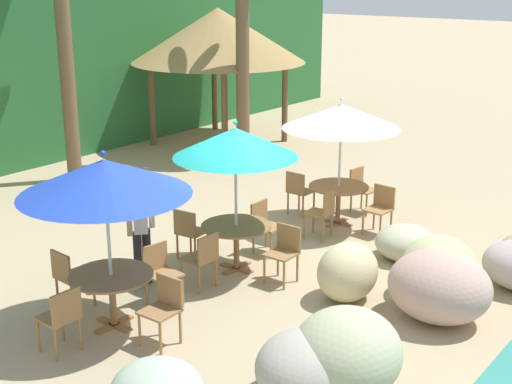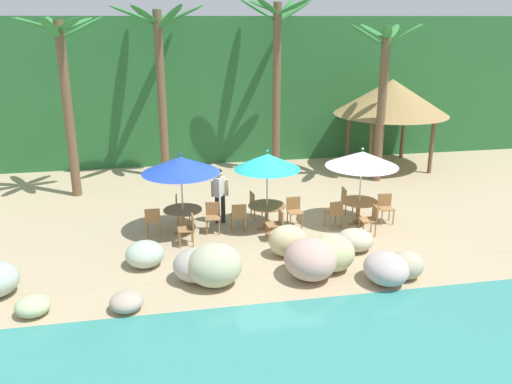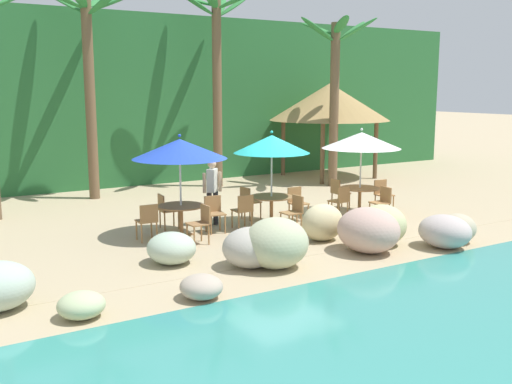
{
  "view_description": "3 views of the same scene",
  "coord_description": "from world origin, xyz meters",
  "px_view_note": "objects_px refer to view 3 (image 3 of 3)",
  "views": [
    {
      "loc": [
        -8.12,
        -6.35,
        4.5
      ],
      "look_at": [
        0.21,
        0.12,
        1.19
      ],
      "focal_mm": 49.53,
      "sensor_mm": 36.0,
      "label": 1
    },
    {
      "loc": [
        -3.22,
        -13.93,
        5.93
      ],
      "look_at": [
        -0.58,
        -0.07,
        1.25
      ],
      "focal_mm": 36.95,
      "sensor_mm": 36.0,
      "label": 2
    },
    {
      "loc": [
        -8.16,
        -12.21,
        3.44
      ],
      "look_at": [
        -0.74,
        0.05,
        0.92
      ],
      "focal_mm": 41.72,
      "sensor_mm": 36.0,
      "label": 3
    }
  ],
  "objects_px": {
    "dining_table_teal": "(271,201)",
    "umbrella_white": "(361,140)",
    "chair_teal_inland": "(248,200)",
    "palapa_hut": "(330,102)",
    "chair_white_left": "(341,200)",
    "palm_tree_third": "(217,60)",
    "chair_blue_inland": "(166,209)",
    "umbrella_teal": "(272,144)",
    "chair_white_right": "(382,201)",
    "chair_white_inland": "(338,191)",
    "dining_table_blue": "(181,211)",
    "chair_blue_right": "(201,221)",
    "chair_teal_left": "(244,209)",
    "umbrella_blue": "(180,149)",
    "chair_blue_seaward": "(214,211)",
    "chair_teal_right": "(294,210)",
    "palm_tree_second": "(89,58)",
    "palm_tree_fourth": "(335,76)",
    "waiter_in_white": "(212,187)",
    "chair_blue_left": "(148,219)",
    "dining_table_white": "(360,192)",
    "chair_teal_seaward": "(297,201)",
    "chair_white_seaward": "(382,193)"
  },
  "relations": [
    {
      "from": "dining_table_blue",
      "to": "chair_white_left",
      "type": "xyz_separation_m",
      "value": [
        4.39,
        -0.45,
        -0.1
      ]
    },
    {
      "from": "chair_white_left",
      "to": "chair_white_right",
      "type": "xyz_separation_m",
      "value": [
        0.87,
        -0.65,
        0.0
      ]
    },
    {
      "from": "dining_table_teal",
      "to": "chair_white_left",
      "type": "relative_size",
      "value": 1.26
    },
    {
      "from": "palm_tree_third",
      "to": "umbrella_teal",
      "type": "bearing_deg",
      "value": -105.15
    },
    {
      "from": "chair_teal_seaward",
      "to": "palapa_hut",
      "type": "bearing_deg",
      "value": 46.08
    },
    {
      "from": "chair_blue_inland",
      "to": "palm_tree_third",
      "type": "relative_size",
      "value": 0.13
    },
    {
      "from": "chair_blue_right",
      "to": "palm_tree_second",
      "type": "xyz_separation_m",
      "value": [
        -0.45,
        6.69,
        3.79
      ]
    },
    {
      "from": "chair_teal_inland",
      "to": "chair_blue_seaward",
      "type": "bearing_deg",
      "value": -151.74
    },
    {
      "from": "chair_teal_seaward",
      "to": "dining_table_white",
      "type": "height_order",
      "value": "chair_teal_seaward"
    },
    {
      "from": "chair_teal_right",
      "to": "palapa_hut",
      "type": "xyz_separation_m",
      "value": [
        6.24,
        6.65,
        2.37
      ]
    },
    {
      "from": "chair_blue_right",
      "to": "umbrella_white",
      "type": "distance_m",
      "value": 5.37
    },
    {
      "from": "palm_tree_third",
      "to": "chair_white_left",
      "type": "bearing_deg",
      "value": -87.25
    },
    {
      "from": "umbrella_blue",
      "to": "waiter_in_white",
      "type": "distance_m",
      "value": 1.7
    },
    {
      "from": "chair_white_left",
      "to": "palm_tree_third",
      "type": "height_order",
      "value": "palm_tree_third"
    },
    {
      "from": "dining_table_white",
      "to": "chair_teal_left",
      "type": "bearing_deg",
      "value": 178.68
    },
    {
      "from": "chair_white_inland",
      "to": "chair_white_right",
      "type": "height_order",
      "value": "same"
    },
    {
      "from": "dining_table_blue",
      "to": "chair_blue_right",
      "type": "xyz_separation_m",
      "value": [
        0.11,
        -0.85,
        -0.1
      ]
    },
    {
      "from": "chair_blue_inland",
      "to": "chair_white_seaward",
      "type": "bearing_deg",
      "value": -10.12
    },
    {
      "from": "umbrella_teal",
      "to": "dining_table_teal",
      "type": "distance_m",
      "value": 1.44
    },
    {
      "from": "chair_white_inland",
      "to": "chair_blue_inland",
      "type": "bearing_deg",
      "value": 177.19
    },
    {
      "from": "chair_blue_inland",
      "to": "dining_table_teal",
      "type": "relative_size",
      "value": 0.79
    },
    {
      "from": "chair_blue_inland",
      "to": "chair_white_inland",
      "type": "distance_m",
      "value": 5.2
    },
    {
      "from": "dining_table_teal",
      "to": "chair_white_seaward",
      "type": "height_order",
      "value": "chair_white_seaward"
    },
    {
      "from": "chair_blue_seaward",
      "to": "dining_table_white",
      "type": "xyz_separation_m",
      "value": [
        4.37,
        -0.23,
        0.1
      ]
    },
    {
      "from": "chair_blue_seaward",
      "to": "waiter_in_white",
      "type": "bearing_deg",
      "value": 66.14
    },
    {
      "from": "chair_blue_seaward",
      "to": "chair_white_left",
      "type": "xyz_separation_m",
      "value": [
        3.53,
        -0.43,
        0.0
      ]
    },
    {
      "from": "dining_table_teal",
      "to": "umbrella_white",
      "type": "height_order",
      "value": "umbrella_white"
    },
    {
      "from": "umbrella_white",
      "to": "waiter_in_white",
      "type": "distance_m",
      "value": 4.3
    },
    {
      "from": "chair_teal_seaward",
      "to": "chair_white_seaward",
      "type": "relative_size",
      "value": 1.0
    },
    {
      "from": "umbrella_blue",
      "to": "waiter_in_white",
      "type": "xyz_separation_m",
      "value": [
        1.15,
        0.64,
        -1.07
      ]
    },
    {
      "from": "chair_white_inland",
      "to": "palm_tree_third",
      "type": "bearing_deg",
      "value": 101.36
    },
    {
      "from": "palm_tree_fourth",
      "to": "chair_white_right",
      "type": "bearing_deg",
      "value": -115.02
    },
    {
      "from": "umbrella_teal",
      "to": "chair_white_right",
      "type": "xyz_separation_m",
      "value": [
        2.82,
        -1.0,
        -1.54
      ]
    },
    {
      "from": "dining_table_teal",
      "to": "palapa_hut",
      "type": "height_order",
      "value": "palapa_hut"
    },
    {
      "from": "dining_table_teal",
      "to": "chair_teal_inland",
      "type": "height_order",
      "value": "chair_teal_inland"
    },
    {
      "from": "chair_teal_left",
      "to": "chair_teal_inland",
      "type": "bearing_deg",
      "value": 53.4
    },
    {
      "from": "umbrella_blue",
      "to": "chair_blue_seaward",
      "type": "relative_size",
      "value": 2.76
    },
    {
      "from": "dining_table_white",
      "to": "chair_white_left",
      "type": "bearing_deg",
      "value": -166.5
    },
    {
      "from": "palm_tree_third",
      "to": "palapa_hut",
      "type": "xyz_separation_m",
      "value": [
        4.7,
        -0.27,
        -1.5
      ]
    },
    {
      "from": "chair_teal_right",
      "to": "chair_blue_seaward",
      "type": "bearing_deg",
      "value": 151.16
    },
    {
      "from": "chair_blue_left",
      "to": "umbrella_teal",
      "type": "distance_m",
      "value": 3.63
    },
    {
      "from": "chair_blue_seaward",
      "to": "dining_table_white",
      "type": "relative_size",
      "value": 0.79
    },
    {
      "from": "dining_table_blue",
      "to": "chair_teal_seaward",
      "type": "height_order",
      "value": "chair_teal_seaward"
    },
    {
      "from": "chair_teal_inland",
      "to": "palapa_hut",
      "type": "bearing_deg",
      "value": 37.28
    },
    {
      "from": "chair_white_left",
      "to": "chair_blue_right",
      "type": "bearing_deg",
      "value": -174.73
    },
    {
      "from": "palm_tree_fourth",
      "to": "waiter_in_white",
      "type": "xyz_separation_m",
      "value": [
        -6.45,
        -3.26,
        -2.86
      ]
    },
    {
      "from": "chair_white_left",
      "to": "chair_white_seaward",
      "type": "bearing_deg",
      "value": 7.34
    },
    {
      "from": "chair_white_seaward",
      "to": "chair_white_inland",
      "type": "height_order",
      "value": "same"
    },
    {
      "from": "chair_white_left",
      "to": "umbrella_blue",
      "type": "bearing_deg",
      "value": 174.1
    },
    {
      "from": "chair_blue_inland",
      "to": "palapa_hut",
      "type": "relative_size",
      "value": 0.19
    }
  ]
}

